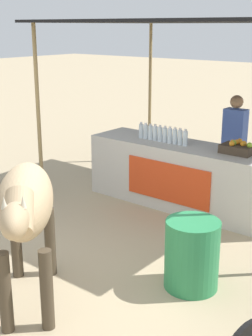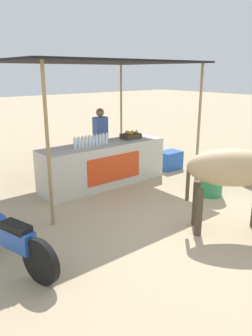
{
  "view_description": "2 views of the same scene",
  "coord_description": "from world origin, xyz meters",
  "px_view_note": "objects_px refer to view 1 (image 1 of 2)",
  "views": [
    {
      "loc": [
        3.55,
        -3.57,
        2.65
      ],
      "look_at": [
        -0.23,
        1.12,
        0.81
      ],
      "focal_mm": 50.0,
      "sensor_mm": 36.0,
      "label": 1
    },
    {
      "loc": [
        -4.15,
        -3.68,
        2.52
      ],
      "look_at": [
        -0.4,
        0.91,
        0.76
      ],
      "focal_mm": 35.0,
      "sensor_mm": 36.0,
      "label": 2
    }
  ],
  "objects_px": {
    "stall_counter": "(182,176)",
    "vendor_behind_counter": "(234,147)",
    "fruit_crate": "(238,148)",
    "cow": "(25,206)",
    "water_barrel": "(192,254)"
  },
  "relations": [
    {
      "from": "fruit_crate",
      "to": "vendor_behind_counter",
      "type": "bearing_deg",
      "value": 119.61
    },
    {
      "from": "vendor_behind_counter",
      "to": "stall_counter",
      "type": "bearing_deg",
      "value": -120.59
    },
    {
      "from": "water_barrel",
      "to": "stall_counter",
      "type": "bearing_deg",
      "value": 124.76
    },
    {
      "from": "stall_counter",
      "to": "vendor_behind_counter",
      "type": "height_order",
      "value": "vendor_behind_counter"
    },
    {
      "from": "vendor_behind_counter",
      "to": "water_barrel",
      "type": "relative_size",
      "value": 2.21
    },
    {
      "from": "water_barrel",
      "to": "cow",
      "type": "bearing_deg",
      "value": -130.4
    },
    {
      "from": "stall_counter",
      "to": "fruit_crate",
      "type": "xyz_separation_m",
      "value": [
        0.84,
        0.05,
        0.55
      ]
    },
    {
      "from": "vendor_behind_counter",
      "to": "water_barrel",
      "type": "xyz_separation_m",
      "value": [
        0.89,
        -2.68,
        -0.48
      ]
    },
    {
      "from": "vendor_behind_counter",
      "to": "water_barrel",
      "type": "height_order",
      "value": "vendor_behind_counter"
    },
    {
      "from": "vendor_behind_counter",
      "to": "cow",
      "type": "distance_m",
      "value": 3.95
    },
    {
      "from": "fruit_crate",
      "to": "cow",
      "type": "distance_m",
      "value": 3.29
    },
    {
      "from": "fruit_crate",
      "to": "cow",
      "type": "height_order",
      "value": "cow"
    },
    {
      "from": "stall_counter",
      "to": "vendor_behind_counter",
      "type": "distance_m",
      "value": 0.95
    },
    {
      "from": "vendor_behind_counter",
      "to": "cow",
      "type": "bearing_deg",
      "value": -92.67
    },
    {
      "from": "stall_counter",
      "to": "water_barrel",
      "type": "relative_size",
      "value": 4.02
    }
  ]
}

